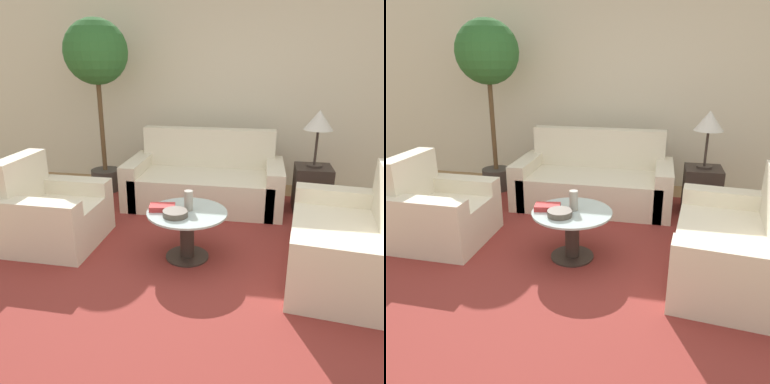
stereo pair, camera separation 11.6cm
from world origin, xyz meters
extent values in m
plane|color=#9E754C|center=(0.00, 0.00, 0.00)|extent=(14.00, 14.00, 0.00)
cube|color=beige|center=(0.00, 2.90, 1.30)|extent=(10.00, 0.06, 2.60)
cube|color=maroon|center=(-0.10, 0.55, 0.00)|extent=(3.68, 3.65, 0.01)
cube|color=beige|center=(-0.14, 1.87, 0.20)|extent=(1.67, 0.91, 0.41)
cube|color=beige|center=(-0.14, 2.24, 0.45)|extent=(1.67, 0.18, 0.90)
cube|color=beige|center=(-0.98, 1.87, 0.28)|extent=(0.20, 0.91, 0.56)
cube|color=beige|center=(0.69, 1.87, 0.28)|extent=(0.20, 0.91, 0.56)
cube|color=beige|center=(-1.42, 0.63, 0.20)|extent=(0.84, 0.68, 0.41)
cube|color=beige|center=(-1.75, 0.63, 0.43)|extent=(0.19, 0.67, 0.86)
cube|color=beige|center=(-1.42, 0.29, 0.28)|extent=(0.84, 0.21, 0.56)
cube|color=beige|center=(-1.42, 0.97, 0.28)|extent=(0.84, 0.21, 0.56)
cube|color=beige|center=(1.23, 0.52, 0.20)|extent=(0.99, 1.29, 0.41)
cube|color=beige|center=(1.30, 1.12, 0.28)|extent=(0.88, 0.30, 0.56)
cube|color=beige|center=(1.17, -0.07, 0.28)|extent=(0.88, 0.30, 0.56)
cylinder|color=#332823|center=(-0.10, 0.55, 0.01)|extent=(0.39, 0.39, 0.02)
cylinder|color=#332823|center=(-0.10, 0.55, 0.22)|extent=(0.13, 0.13, 0.44)
cylinder|color=#B2C6C6|center=(-0.10, 0.55, 0.45)|extent=(0.72, 0.72, 0.02)
cube|color=#332823|center=(1.14, 1.95, 0.27)|extent=(0.42, 0.42, 0.54)
cylinder|color=#332823|center=(1.14, 1.95, 0.55)|extent=(0.18, 0.18, 0.02)
cylinder|color=#332823|center=(1.14, 1.95, 0.77)|extent=(0.03, 0.03, 0.41)
cone|color=beige|center=(1.14, 1.95, 1.08)|extent=(0.33, 0.33, 0.22)
cylinder|color=#3D3833|center=(-1.57, 2.20, 0.15)|extent=(0.39, 0.39, 0.29)
cylinder|color=brown|center=(-1.57, 2.20, 0.94)|extent=(0.06, 0.06, 1.30)
sphere|color=#2D662D|center=(-1.57, 2.20, 1.81)|extent=(0.79, 0.79, 0.79)
cylinder|color=#9E998E|center=(-0.09, 0.58, 0.55)|extent=(0.08, 0.08, 0.18)
cylinder|color=brown|center=(-0.18, 0.43, 0.48)|extent=(0.22, 0.22, 0.05)
cube|color=#BC3333|center=(-0.33, 0.55, 0.48)|extent=(0.24, 0.18, 0.05)
camera|label=1|loc=(0.48, -2.44, 1.72)|focal=35.00mm
camera|label=2|loc=(0.59, -2.42, 1.72)|focal=35.00mm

